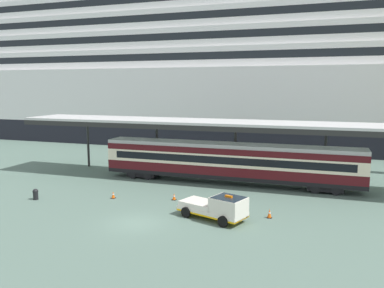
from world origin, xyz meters
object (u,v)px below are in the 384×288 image
object	(u,v)px
train_carriage	(229,161)
traffic_cone_mid	(269,214)
traffic_cone_near	(174,197)
traffic_cone_far	(113,195)
service_truck	(218,207)
quay_bollard	(36,194)
cruise_ship	(273,63)

from	to	relation	value
train_carriage	traffic_cone_mid	bearing A→B (deg)	-59.87
traffic_cone_near	traffic_cone_far	xyz separation A→B (m)	(-5.26, -1.26, 0.02)
service_truck	traffic_cone_mid	world-z (taller)	service_truck
quay_bollard	traffic_cone_far	bearing A→B (deg)	22.00
service_truck	traffic_cone_mid	size ratio (longest dim) A/B	8.04
train_carriage	traffic_cone_near	distance (m)	8.08
traffic_cone_mid	quay_bollard	xyz separation A→B (m)	(-19.93, -1.65, 0.18)
traffic_cone_mid	train_carriage	bearing A→B (deg)	120.13
service_truck	traffic_cone_near	xyz separation A→B (m)	(-4.92, 3.77, -0.70)
traffic_cone_far	traffic_cone_mid	bearing A→B (deg)	-3.57
traffic_cone_near	traffic_cone_far	world-z (taller)	traffic_cone_far
train_carriage	traffic_cone_far	world-z (taller)	train_carriage
service_truck	quay_bollard	distance (m)	16.38
train_carriage	service_truck	size ratio (longest dim) A/B	4.64
cruise_ship	traffic_cone_far	xyz separation A→B (m)	(-8.01, -43.37, -13.70)
traffic_cone_mid	traffic_cone_near	bearing A→B (deg)	166.01
train_carriage	traffic_cone_far	size ratio (longest dim) A/B	40.99
traffic_cone_near	quay_bollard	distance (m)	12.05
traffic_cone_near	quay_bollard	size ratio (longest dim) A/B	0.62
quay_bollard	cruise_ship	bearing A→B (deg)	72.80
service_truck	traffic_cone_far	size ratio (longest dim) A/B	8.83
train_carriage	traffic_cone_far	distance (m)	12.03
traffic_cone_mid	traffic_cone_far	world-z (taller)	traffic_cone_mid
train_carriage	quay_bollard	size ratio (longest dim) A/B	26.97
service_truck	traffic_cone_near	distance (m)	6.24
traffic_cone_mid	traffic_cone_far	size ratio (longest dim) A/B	1.10
cruise_ship	train_carriage	distance (m)	36.83
traffic_cone_near	train_carriage	bearing A→B (deg)	66.80
cruise_ship	service_truck	xyz separation A→B (m)	(2.17, -45.89, -13.02)
cruise_ship	traffic_cone_far	distance (m)	46.18
train_carriage	traffic_cone_near	size ratio (longest dim) A/B	43.82
train_carriage	service_truck	world-z (taller)	train_carriage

